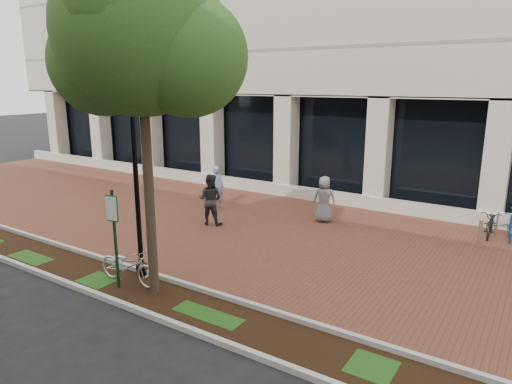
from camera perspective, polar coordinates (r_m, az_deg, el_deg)
The scene contains 13 objects.
ground at distance 14.85m, azimuth 1.12°, elevation -4.99°, with size 120.00×120.00×0.00m, color black.
brick_plaza at distance 14.85m, azimuth 1.12°, elevation -4.97°, with size 40.00×9.00×0.01m, color brown.
planting_strip at distance 11.08m, azimuth -13.76°, elevation -12.10°, with size 40.00×1.50×0.01m, color black.
curb_plaza_side at distance 11.52m, azimuth -11.03°, elevation -10.60°, with size 40.00×0.12×0.12m, color beige.
curb_street_side at distance 10.61m, azimuth -16.79°, elevation -13.15°, with size 40.00×0.12×0.12m, color beige.
parking_sign at distance 10.94m, azimuth -17.35°, elevation -4.14°, with size 0.34×0.07×2.38m.
lamppost at distance 11.24m, azimuth -14.79°, elevation 1.85°, with size 0.36×0.36×4.49m.
street_tree at distance 9.95m, azimuth -13.89°, elevation 17.71°, with size 4.14×3.45×7.46m.
locked_bicycle at distance 11.47m, azimuth -15.66°, elevation -8.80°, with size 0.61×1.76×0.92m, color silver.
pedestrian_left at distance 17.46m, azimuth -5.03°, elevation 0.62°, with size 0.60×0.40×1.65m, color #8392C4.
pedestrian_mid at distance 15.45m, azimuth -5.74°, elevation -0.93°, with size 0.85×0.66×1.75m, color #2C2B31.
pedestrian_right at distance 15.85m, azimuth 8.52°, elevation -0.89°, with size 0.79×0.51×1.61m, color slate.
bollard at distance 14.78m, azimuth 26.19°, elevation -4.63°, with size 0.12×0.12×0.91m.
Camera 1 is at (7.44, -11.95, 4.73)m, focal length 32.00 mm.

